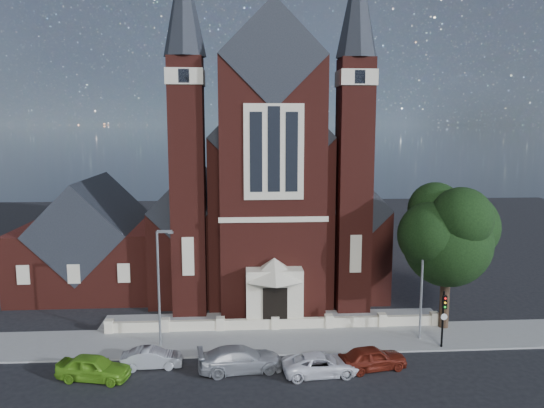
{
  "coord_description": "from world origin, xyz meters",
  "views": [
    {
      "loc": [
        -2.62,
        -30.66,
        14.95
      ],
      "look_at": [
        0.13,
        12.0,
        8.57
      ],
      "focal_mm": 35.0,
      "sensor_mm": 36.0,
      "label": 1
    }
  ],
  "objects_px": {
    "church": "(264,192)",
    "car_silver_b": "(241,359)",
    "parish_hall": "(93,245)",
    "traffic_signal": "(444,312)",
    "car_dark_red": "(372,358)",
    "street_tree": "(451,237)",
    "street_lamp_left": "(160,281)",
    "car_white_suv": "(321,364)",
    "car_silver_a": "(152,358)",
    "street_lamp_right": "(423,277)",
    "car_lime_van": "(94,368)"
  },
  "relations": [
    {
      "from": "street_tree",
      "to": "car_white_suv",
      "type": "relative_size",
      "value": 2.29
    },
    {
      "from": "street_tree",
      "to": "church",
      "type": "bearing_deg",
      "value": 126.17
    },
    {
      "from": "car_silver_b",
      "to": "street_lamp_left",
      "type": "bearing_deg",
      "value": 46.3
    },
    {
      "from": "church",
      "to": "street_lamp_left",
      "type": "distance_m",
      "value": 20.84
    },
    {
      "from": "street_tree",
      "to": "street_lamp_right",
      "type": "distance_m",
      "value": 3.84
    },
    {
      "from": "car_silver_a",
      "to": "street_lamp_left",
      "type": "bearing_deg",
      "value": -6.47
    },
    {
      "from": "car_silver_a",
      "to": "street_tree",
      "type": "bearing_deg",
      "value": -80.13
    },
    {
      "from": "church",
      "to": "car_silver_b",
      "type": "distance_m",
      "value": 24.19
    },
    {
      "from": "street_lamp_right",
      "to": "traffic_signal",
      "type": "bearing_deg",
      "value": -59.99
    },
    {
      "from": "parish_hall",
      "to": "street_tree",
      "type": "relative_size",
      "value": 1.14
    },
    {
      "from": "parish_hall",
      "to": "car_dark_red",
      "type": "relative_size",
      "value": 2.86
    },
    {
      "from": "car_lime_van",
      "to": "car_white_suv",
      "type": "height_order",
      "value": "car_lime_van"
    },
    {
      "from": "church",
      "to": "parish_hall",
      "type": "bearing_deg",
      "value": -162.84
    },
    {
      "from": "church",
      "to": "car_silver_b",
      "type": "bearing_deg",
      "value": -96.42
    },
    {
      "from": "street_tree",
      "to": "car_silver_b",
      "type": "height_order",
      "value": "street_tree"
    },
    {
      "from": "car_silver_a",
      "to": "parish_hall",
      "type": "bearing_deg",
      "value": 21.54
    },
    {
      "from": "street_lamp_left",
      "to": "street_lamp_right",
      "type": "bearing_deg",
      "value": 0.0
    },
    {
      "from": "parish_hall",
      "to": "street_lamp_left",
      "type": "bearing_deg",
      "value": -59.98
    },
    {
      "from": "street_lamp_right",
      "to": "traffic_signal",
      "type": "relative_size",
      "value": 2.02
    },
    {
      "from": "street_tree",
      "to": "car_silver_b",
      "type": "relative_size",
      "value": 2.06
    },
    {
      "from": "car_lime_van",
      "to": "parish_hall",
      "type": "bearing_deg",
      "value": 26.66
    },
    {
      "from": "parish_hall",
      "to": "car_dark_red",
      "type": "distance_m",
      "value": 28.41
    },
    {
      "from": "car_white_suv",
      "to": "car_silver_b",
      "type": "bearing_deg",
      "value": 75.89
    },
    {
      "from": "traffic_signal",
      "to": "car_silver_a",
      "type": "xyz_separation_m",
      "value": [
        -19.08,
        -1.55,
        -1.97
      ]
    },
    {
      "from": "street_tree",
      "to": "car_lime_van",
      "type": "distance_m",
      "value": 25.42
    },
    {
      "from": "parish_hall",
      "to": "traffic_signal",
      "type": "height_order",
      "value": "parish_hall"
    },
    {
      "from": "parish_hall",
      "to": "car_lime_van",
      "type": "height_order",
      "value": "parish_hall"
    },
    {
      "from": "car_silver_b",
      "to": "car_dark_red",
      "type": "distance_m",
      "value": 8.13
    },
    {
      "from": "street_lamp_right",
      "to": "traffic_signal",
      "type": "xyz_separation_m",
      "value": [
        0.91,
        -1.57,
        -2.02
      ]
    },
    {
      "from": "street_tree",
      "to": "car_silver_b",
      "type": "bearing_deg",
      "value": -159.61
    },
    {
      "from": "car_white_suv",
      "to": "car_lime_van",
      "type": "bearing_deg",
      "value": 84.2
    },
    {
      "from": "parish_hall",
      "to": "car_silver_b",
      "type": "height_order",
      "value": "parish_hall"
    },
    {
      "from": "church",
      "to": "street_lamp_left",
      "type": "relative_size",
      "value": 4.31
    },
    {
      "from": "traffic_signal",
      "to": "car_white_suv",
      "type": "xyz_separation_m",
      "value": [
        -8.74,
        -3.15,
        -1.93
      ]
    },
    {
      "from": "street_lamp_right",
      "to": "street_tree",
      "type": "bearing_deg",
      "value": 34.26
    },
    {
      "from": "traffic_signal",
      "to": "car_dark_red",
      "type": "distance_m",
      "value": 6.33
    },
    {
      "from": "street_tree",
      "to": "street_lamp_left",
      "type": "bearing_deg",
      "value": -175.24
    },
    {
      "from": "street_lamp_left",
      "to": "car_dark_red",
      "type": "relative_size",
      "value": 1.9
    },
    {
      "from": "street_lamp_right",
      "to": "traffic_signal",
      "type": "height_order",
      "value": "street_lamp_right"
    },
    {
      "from": "church",
      "to": "parish_hall",
      "type": "xyz_separation_m",
      "value": [
        -16.0,
        -4.94,
        -4.17
      ]
    },
    {
      "from": "church",
      "to": "street_lamp_left",
      "type": "xyz_separation_m",
      "value": [
        -7.91,
        -18.94,
        -3.59
      ]
    },
    {
      "from": "parish_hall",
      "to": "car_silver_a",
      "type": "height_order",
      "value": "parish_hall"
    },
    {
      "from": "church",
      "to": "car_silver_b",
      "type": "height_order",
      "value": "church"
    },
    {
      "from": "car_dark_red",
      "to": "car_silver_a",
      "type": "bearing_deg",
      "value": 73.77
    },
    {
      "from": "street_lamp_left",
      "to": "car_silver_a",
      "type": "distance_m",
      "value": 5.06
    },
    {
      "from": "traffic_signal",
      "to": "car_silver_b",
      "type": "relative_size",
      "value": 0.77
    },
    {
      "from": "parish_hall",
      "to": "car_silver_b",
      "type": "bearing_deg",
      "value": -53.18
    },
    {
      "from": "church",
      "to": "street_lamp_right",
      "type": "distance_m",
      "value": 21.76
    },
    {
      "from": "street_lamp_left",
      "to": "car_dark_red",
      "type": "bearing_deg",
      "value": -17.4
    },
    {
      "from": "traffic_signal",
      "to": "car_silver_a",
      "type": "bearing_deg",
      "value": -175.36
    }
  ]
}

